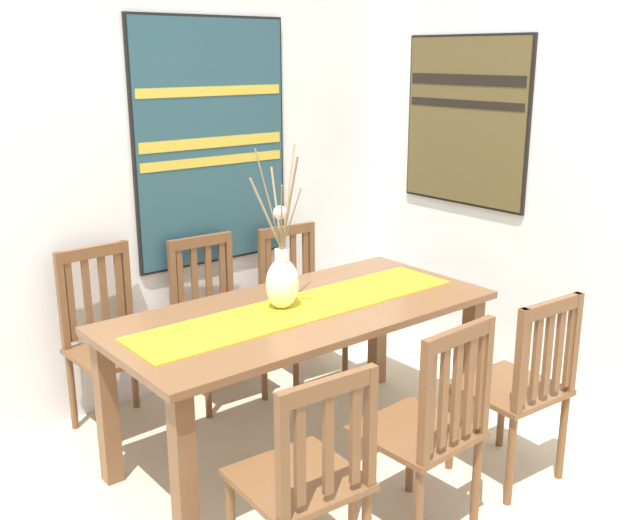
{
  "coord_description": "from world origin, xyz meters",
  "views": [
    {
      "loc": [
        -1.69,
        -1.85,
        1.92
      ],
      "look_at": [
        0.4,
        0.71,
        0.99
      ],
      "focal_mm": 41.2,
      "sensor_mm": 36.0,
      "label": 1
    }
  ],
  "objects_px": {
    "chair_1": "(306,478)",
    "chair_4": "(299,298)",
    "centerpiece_vase": "(282,277)",
    "chair_2": "(521,384)",
    "chair_0": "(429,426)",
    "chair_5": "(110,339)",
    "chair_3": "(214,316)",
    "painting_on_side_wall": "(466,121)",
    "dining_table": "(301,330)",
    "painting_on_back_wall": "(212,143)"
  },
  "relations": [
    {
      "from": "dining_table",
      "to": "chair_1",
      "type": "xyz_separation_m",
      "value": [
        -0.6,
        -0.79,
        -0.18
      ]
    },
    {
      "from": "chair_0",
      "to": "chair_5",
      "type": "bearing_deg",
      "value": 109.67
    },
    {
      "from": "chair_0",
      "to": "chair_3",
      "type": "height_order",
      "value": "chair_0"
    },
    {
      "from": "dining_table",
      "to": "chair_0",
      "type": "distance_m",
      "value": 0.85
    },
    {
      "from": "dining_table",
      "to": "centerpiece_vase",
      "type": "xyz_separation_m",
      "value": [
        -0.07,
        0.05,
        0.27
      ]
    },
    {
      "from": "chair_1",
      "to": "chair_2",
      "type": "bearing_deg",
      "value": -1.56
    },
    {
      "from": "chair_2",
      "to": "chair_3",
      "type": "height_order",
      "value": "chair_3"
    },
    {
      "from": "chair_0",
      "to": "chair_5",
      "type": "distance_m",
      "value": 1.78
    },
    {
      "from": "chair_0",
      "to": "chair_1",
      "type": "bearing_deg",
      "value": 175.75
    },
    {
      "from": "chair_2",
      "to": "chair_1",
      "type": "bearing_deg",
      "value": 178.44
    },
    {
      "from": "painting_on_side_wall",
      "to": "chair_5",
      "type": "bearing_deg",
      "value": 165.31
    },
    {
      "from": "chair_5",
      "to": "painting_on_side_wall",
      "type": "height_order",
      "value": "painting_on_side_wall"
    },
    {
      "from": "chair_1",
      "to": "chair_5",
      "type": "relative_size",
      "value": 0.94
    },
    {
      "from": "centerpiece_vase",
      "to": "chair_4",
      "type": "xyz_separation_m",
      "value": [
        0.67,
        0.74,
        -0.44
      ]
    },
    {
      "from": "chair_1",
      "to": "chair_4",
      "type": "relative_size",
      "value": 1.0
    },
    {
      "from": "chair_5",
      "to": "chair_2",
      "type": "bearing_deg",
      "value": -53.77
    },
    {
      "from": "centerpiece_vase",
      "to": "painting_on_back_wall",
      "type": "distance_m",
      "value": 1.15
    },
    {
      "from": "chair_2",
      "to": "painting_on_side_wall",
      "type": "xyz_separation_m",
      "value": [
        0.87,
        1.12,
        1.05
      ]
    },
    {
      "from": "dining_table",
      "to": "chair_4",
      "type": "xyz_separation_m",
      "value": [
        0.59,
        0.79,
        -0.17
      ]
    },
    {
      "from": "chair_2",
      "to": "chair_5",
      "type": "relative_size",
      "value": 0.95
    },
    {
      "from": "centerpiece_vase",
      "to": "chair_0",
      "type": "height_order",
      "value": "centerpiece_vase"
    },
    {
      "from": "painting_on_side_wall",
      "to": "chair_2",
      "type": "bearing_deg",
      "value": -127.89
    },
    {
      "from": "chair_5",
      "to": "chair_4",
      "type": "bearing_deg",
      "value": -2.22
    },
    {
      "from": "chair_4",
      "to": "painting_on_back_wall",
      "type": "bearing_deg",
      "value": 147.92
    },
    {
      "from": "chair_1",
      "to": "painting_on_back_wall",
      "type": "height_order",
      "value": "painting_on_back_wall"
    },
    {
      "from": "dining_table",
      "to": "chair_1",
      "type": "relative_size",
      "value": 2.05
    },
    {
      "from": "centerpiece_vase",
      "to": "painting_on_side_wall",
      "type": "relative_size",
      "value": 0.77
    },
    {
      "from": "chair_1",
      "to": "chair_3",
      "type": "distance_m",
      "value": 1.73
    },
    {
      "from": "chair_1",
      "to": "centerpiece_vase",
      "type": "bearing_deg",
      "value": 57.99
    },
    {
      "from": "chair_3",
      "to": "painting_on_side_wall",
      "type": "relative_size",
      "value": 0.92
    },
    {
      "from": "chair_5",
      "to": "painting_on_back_wall",
      "type": "xyz_separation_m",
      "value": [
        0.78,
        0.22,
        0.93
      ]
    },
    {
      "from": "dining_table",
      "to": "chair_4",
      "type": "height_order",
      "value": "chair_4"
    },
    {
      "from": "centerpiece_vase",
      "to": "chair_0",
      "type": "relative_size",
      "value": 0.81
    },
    {
      "from": "chair_3",
      "to": "chair_1",
      "type": "bearing_deg",
      "value": -110.66
    },
    {
      "from": "centerpiece_vase",
      "to": "chair_2",
      "type": "relative_size",
      "value": 0.84
    },
    {
      "from": "chair_5",
      "to": "painting_on_back_wall",
      "type": "height_order",
      "value": "painting_on_back_wall"
    },
    {
      "from": "centerpiece_vase",
      "to": "chair_5",
      "type": "relative_size",
      "value": 0.79
    },
    {
      "from": "painting_on_back_wall",
      "to": "chair_2",
      "type": "bearing_deg",
      "value": -76.98
    },
    {
      "from": "chair_3",
      "to": "chair_5",
      "type": "height_order",
      "value": "chair_5"
    },
    {
      "from": "chair_1",
      "to": "painting_on_back_wall",
      "type": "relative_size",
      "value": 0.65
    },
    {
      "from": "chair_0",
      "to": "chair_2",
      "type": "height_order",
      "value": "chair_0"
    },
    {
      "from": "chair_4",
      "to": "painting_on_side_wall",
      "type": "relative_size",
      "value": 0.9
    },
    {
      "from": "chair_3",
      "to": "chair_4",
      "type": "relative_size",
      "value": 1.02
    },
    {
      "from": "chair_5",
      "to": "centerpiece_vase",
      "type": "bearing_deg",
      "value": -55.76
    },
    {
      "from": "chair_4",
      "to": "chair_5",
      "type": "height_order",
      "value": "chair_5"
    },
    {
      "from": "chair_2",
      "to": "painting_on_side_wall",
      "type": "relative_size",
      "value": 0.92
    },
    {
      "from": "chair_0",
      "to": "painting_on_back_wall",
      "type": "bearing_deg",
      "value": 84.38
    },
    {
      "from": "dining_table",
      "to": "painting_on_back_wall",
      "type": "bearing_deg",
      "value": 80.46
    },
    {
      "from": "dining_table",
      "to": "chair_1",
      "type": "height_order",
      "value": "chair_1"
    },
    {
      "from": "chair_0",
      "to": "chair_4",
      "type": "height_order",
      "value": "chair_0"
    }
  ]
}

